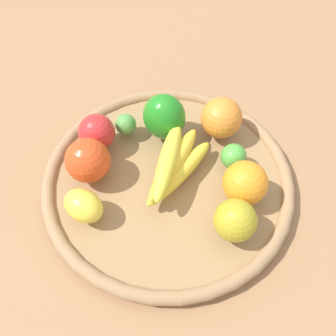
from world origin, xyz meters
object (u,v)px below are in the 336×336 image
object	(u,v)px
orange_0	(221,118)
lime_1	(126,124)
lemon_0	(83,206)
lime_0	(234,156)
orange_1	(245,183)
banana_bunch	(174,165)
bell_pepper	(164,117)
apple_1	(97,132)
apple_0	(88,160)
apple_2	(235,220)

from	to	relation	value
orange_0	lime_1	distance (m)	0.18
lemon_0	lime_0	size ratio (longest dim) A/B	1.51
lime_1	lime_0	bearing A→B (deg)	-38.04
lime_0	orange_1	bearing A→B (deg)	-97.59
orange_1	lime_1	bearing A→B (deg)	128.81
lemon_0	banana_bunch	world-z (taller)	banana_bunch
banana_bunch	bell_pepper	size ratio (longest dim) A/B	1.80
orange_1	apple_1	distance (m)	0.28
bell_pepper	apple_1	xyz separation A→B (m)	(-0.13, 0.01, -0.01)
apple_0	orange_0	bearing A→B (deg)	6.46
lime_1	bell_pepper	bearing A→B (deg)	-20.00
bell_pepper	lime_1	distance (m)	0.08
banana_bunch	orange_1	world-z (taller)	orange_1
lime_1	apple_2	bearing A→B (deg)	-65.17
banana_bunch	orange_1	xyz separation A→B (m)	(0.10, -0.07, 0.01)
lemon_0	apple_2	distance (m)	0.24
lime_1	apple_0	bearing A→B (deg)	-135.92
banana_bunch	apple_1	xyz separation A→B (m)	(-0.12, 0.11, 0.00)
bell_pepper	lime_0	world-z (taller)	bell_pepper
lemon_0	banana_bunch	distance (m)	0.17
apple_2	lime_0	bearing A→B (deg)	68.28
orange_0	apple_2	xyz separation A→B (m)	(-0.06, -0.21, -0.00)
orange_0	apple_0	xyz separation A→B (m)	(-0.26, -0.03, 0.00)
orange_1	apple_0	xyz separation A→B (m)	(-0.24, 0.12, 0.00)
lime_0	lime_1	distance (m)	0.21
apple_0	apple_2	bearing A→B (deg)	-41.19
banana_bunch	orange_0	distance (m)	0.14
apple_0	apple_2	distance (m)	0.27
apple_1	lime_1	xyz separation A→B (m)	(0.06, 0.02, -0.01)
orange_0	bell_pepper	bearing A→B (deg)	166.20
orange_0	lime_0	xyz separation A→B (m)	(-0.01, -0.08, -0.02)
lemon_0	orange_1	size ratio (longest dim) A/B	0.93
banana_bunch	orange_1	distance (m)	0.13
orange_1	apple_2	world-z (taller)	orange_1
apple_1	apple_0	world-z (taller)	apple_0
lime_1	apple_0	size ratio (longest dim) A/B	0.52
lemon_0	orange_1	world-z (taller)	orange_1
orange_0	lemon_0	bearing A→B (deg)	-158.83
lemon_0	lime_0	xyz separation A→B (m)	(0.27, 0.03, -0.00)
bell_pepper	apple_1	bearing A→B (deg)	-142.74
apple_1	lime_1	size ratio (longest dim) A/B	1.66
bell_pepper	apple_0	bearing A→B (deg)	-118.77
banana_bunch	lime_0	xyz separation A→B (m)	(0.11, -0.01, -0.01)
apple_0	lemon_0	bearing A→B (deg)	-105.59
lime_0	lime_1	bearing A→B (deg)	141.96
orange_1	apple_2	size ratio (longest dim) A/B	1.09
apple_1	orange_0	bearing A→B (deg)	-8.61
banana_bunch	orange_1	bearing A→B (deg)	-35.86
apple_1	apple_2	distance (m)	0.30
orange_1	bell_pepper	bearing A→B (deg)	117.42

